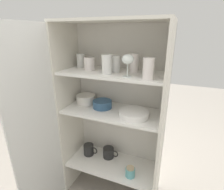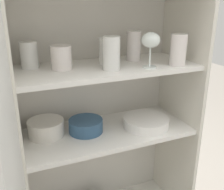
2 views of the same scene
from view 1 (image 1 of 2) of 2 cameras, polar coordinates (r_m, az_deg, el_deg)
name	(u,v)px [view 1 (image 1 of 2)]	position (r m, az deg, el deg)	size (l,w,h in m)	color
cupboard_back_panel	(120,111)	(1.52, 2.48, -5.38)	(0.78, 0.02, 1.42)	silver
cupboard_side_left	(71,112)	(1.55, -13.20, -5.51)	(0.02, 0.36, 1.42)	silver
cupboard_side_right	(162,130)	(1.30, 16.06, -10.82)	(0.02, 0.36, 1.42)	silver
cupboard_top_panel	(112,20)	(1.22, 0.08, 23.18)	(0.78, 0.36, 0.02)	silver
shelf_board_lower	(112,164)	(1.63, 0.06, -21.68)	(0.74, 0.32, 0.02)	white
shelf_board_middle	(112,112)	(1.35, 0.07, -5.49)	(0.74, 0.32, 0.02)	white
shelf_board_upper	(112,73)	(1.25, 0.07, 7.09)	(0.74, 0.32, 0.02)	white
cupboard_door	(36,134)	(1.32, -23.62, -11.45)	(0.06, 0.39, 1.42)	silver
tumbler_glass_0	(115,64)	(1.24, 0.91, 10.16)	(0.08, 0.08, 0.11)	white
tumbler_glass_1	(148,69)	(1.06, 11.80, 8.45)	(0.07, 0.07, 0.13)	silver
tumbler_glass_2	(134,63)	(1.23, 7.27, 10.31)	(0.06, 0.06, 0.13)	silver
tumbler_glass_3	(81,60)	(1.44, -10.06, 11.04)	(0.07, 0.07, 0.11)	white
tumbler_glass_4	(107,64)	(1.17, -1.71, 9.95)	(0.07, 0.07, 0.13)	white
tumbler_glass_5	(90,63)	(1.33, -7.35, 10.17)	(0.08, 0.08, 0.09)	silver
wine_glass_0	(128,60)	(1.09, 5.16, 11.22)	(0.07, 0.07, 0.14)	white
plate_stack_white	(134,114)	(1.25, 7.14, -6.08)	(0.21, 0.21, 0.04)	white
mixing_bowl_large	(102,104)	(1.38, -3.18, -2.88)	(0.15, 0.15, 0.06)	#33567A
serving_bowl_small	(86,99)	(1.48, -8.53, -1.20)	(0.15, 0.15, 0.07)	silver
coffee_mug_primary	(109,153)	(1.65, -1.10, -18.30)	(0.14, 0.10, 0.09)	black
coffee_mug_extra_1	(89,150)	(1.69, -7.55, -17.25)	(0.13, 0.09, 0.10)	black
storage_jar	(130,172)	(1.50, 5.96, -23.69)	(0.08, 0.08, 0.08)	#5BA3A8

